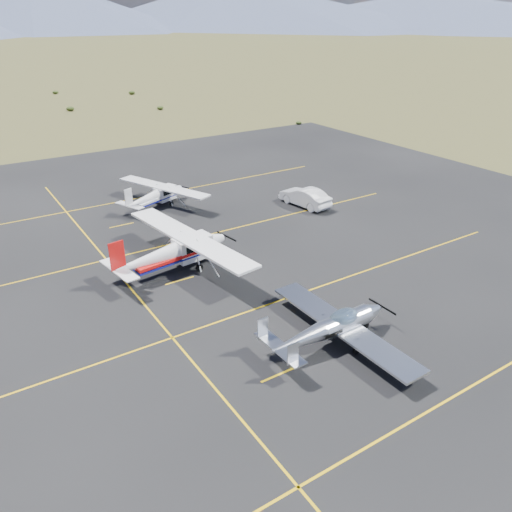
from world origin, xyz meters
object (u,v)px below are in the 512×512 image
object	(u,v)px
aircraft_cessna	(174,251)
aircraft_plain	(156,195)
sedan	(305,197)
aircraft_low_wing	(332,327)

from	to	relation	value
aircraft_cessna	aircraft_plain	size ratio (longest dim) A/B	1.33
aircraft_cessna	sedan	world-z (taller)	aircraft_cessna
aircraft_cessna	sedan	distance (m)	15.69
aircraft_plain	sedan	size ratio (longest dim) A/B	1.93
aircraft_plain	sedan	xyz separation A→B (m)	(11.16, -6.89, -0.28)
aircraft_cessna	sedan	size ratio (longest dim) A/B	2.57
aircraft_low_wing	aircraft_plain	size ratio (longest dim) A/B	1.03
sedan	aircraft_low_wing	bearing A→B (deg)	47.78
aircraft_low_wing	sedan	size ratio (longest dim) A/B	2.00
aircraft_low_wing	sedan	bearing A→B (deg)	55.00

